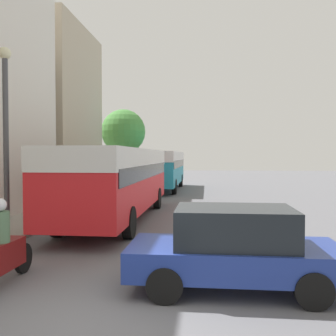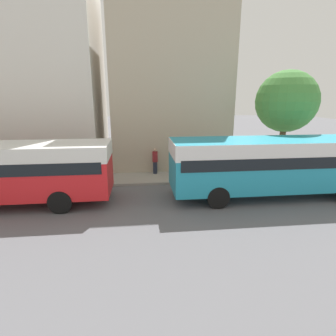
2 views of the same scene
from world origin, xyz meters
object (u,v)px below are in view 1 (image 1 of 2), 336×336
bus_following (162,165)px  motorcycle_behind_lead (2,251)px  car_crossing (234,248)px  pedestrian_near_curb (85,182)px  bus_lead (118,174)px

bus_following → motorcycle_behind_lead: (-0.65, -20.84, -1.18)m
motorcycle_behind_lead → car_crossing: (4.48, 0.27, 0.12)m
bus_following → pedestrian_near_curb: bus_following is taller
car_crossing → bus_lead: bearing=-151.5°
motorcycle_behind_lead → car_crossing: size_ratio=0.56×
bus_lead → car_crossing: (4.01, -7.39, -1.04)m
car_crossing → pedestrian_near_curb: 16.98m
pedestrian_near_curb → motorcycle_behind_lead: bearing=-77.4°
pedestrian_near_curb → bus_lead: bearing=-63.0°
motorcycle_behind_lead → car_crossing: bearing=3.5°
bus_lead → pedestrian_near_curb: bearing=117.0°
car_crossing → pedestrian_near_curb: (-7.90, 15.03, 0.17)m
car_crossing → pedestrian_near_curb: bearing=-152.3°
motorcycle_behind_lead → car_crossing: motorcycle_behind_lead is taller
motorcycle_behind_lead → pedestrian_near_curb: pedestrian_near_curb is taller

